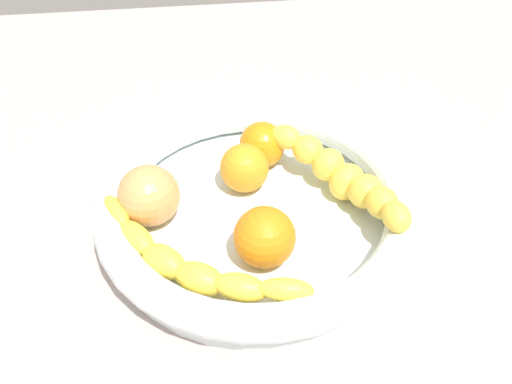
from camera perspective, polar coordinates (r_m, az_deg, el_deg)
The scene contains 8 objects.
kitchen_counter at distance 61.27cm, azimuth 0.00°, elevation -4.42°, with size 120.00×120.00×3.00cm, color #B5A49F.
fruit_bowl at distance 58.19cm, azimuth 0.00°, elevation -1.52°, with size 34.65×34.65×5.45cm.
banana_draped_left at distance 59.00cm, azimuth 9.36°, elevation 1.58°, with size 12.46×18.15×5.83cm.
banana_draped_right at distance 51.50cm, azimuth -7.51°, elevation -7.44°, with size 20.51×16.28×3.53cm.
orange_front at distance 52.02cm, azimuth 0.85°, elevation -4.86°, with size 6.17×6.17×6.17cm, color orange.
orange_mid_left at distance 63.47cm, azimuth 0.66°, elevation 5.07°, with size 5.50×5.50×5.50cm, color orange.
orange_mid_right at distance 60.09cm, azimuth -1.26°, elevation 2.58°, with size 5.56×5.56×5.56cm, color orange.
peach_blush at distance 57.02cm, azimuth -11.37°, elevation -0.37°, with size 6.59×6.59×6.59cm, color #EDA05B.
Camera 1 is at (-5.24, -41.44, 46.32)cm, focal length 37.43 mm.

